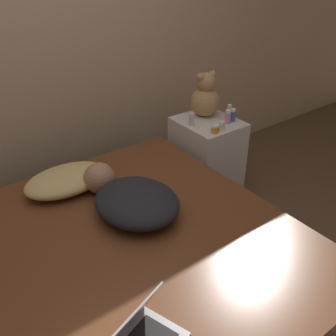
{
  "coord_description": "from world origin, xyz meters",
  "views": [
    {
      "loc": [
        -0.76,
        -1.31,
        1.78
      ],
      "look_at": [
        0.37,
        0.23,
        0.64
      ],
      "focal_mm": 42.0,
      "sensor_mm": 36.0,
      "label": 1
    }
  ],
  "objects_px": {
    "bottle_orange": "(229,112)",
    "bottle_white": "(222,126)",
    "pillow": "(66,180)",
    "bottle_clear": "(192,120)",
    "bottle_pink": "(228,117)",
    "teddy_bear": "(205,97)",
    "bottle_amber": "(215,129)",
    "bottle_blue": "(233,115)",
    "person_lying": "(131,198)"
  },
  "relations": [
    {
      "from": "person_lying",
      "to": "bottle_orange",
      "type": "xyz_separation_m",
      "value": [
        1.1,
        0.38,
        0.11
      ]
    },
    {
      "from": "bottle_clear",
      "to": "bottle_amber",
      "type": "height_order",
      "value": "bottle_clear"
    },
    {
      "from": "bottle_orange",
      "to": "bottle_pink",
      "type": "distance_m",
      "value": 0.09
    },
    {
      "from": "teddy_bear",
      "to": "bottle_white",
      "type": "distance_m",
      "value": 0.31
    },
    {
      "from": "teddy_bear",
      "to": "bottle_blue",
      "type": "distance_m",
      "value": 0.25
    },
    {
      "from": "pillow",
      "to": "bottle_clear",
      "type": "height_order",
      "value": "bottle_clear"
    },
    {
      "from": "pillow",
      "to": "teddy_bear",
      "type": "height_order",
      "value": "teddy_bear"
    },
    {
      "from": "bottle_orange",
      "to": "bottle_amber",
      "type": "bearing_deg",
      "value": -154.31
    },
    {
      "from": "bottle_orange",
      "to": "bottle_clear",
      "type": "bearing_deg",
      "value": 167.41
    },
    {
      "from": "teddy_bear",
      "to": "bottle_orange",
      "type": "bearing_deg",
      "value": -54.83
    },
    {
      "from": "pillow",
      "to": "bottle_amber",
      "type": "bearing_deg",
      "value": -8.31
    },
    {
      "from": "person_lying",
      "to": "teddy_bear",
      "type": "distance_m",
      "value": 1.15
    },
    {
      "from": "bottle_clear",
      "to": "bottle_white",
      "type": "distance_m",
      "value": 0.22
    },
    {
      "from": "teddy_bear",
      "to": "bottle_blue",
      "type": "relative_size",
      "value": 3.55
    },
    {
      "from": "person_lying",
      "to": "bottle_white",
      "type": "xyz_separation_m",
      "value": [
        0.91,
        0.26,
        0.08
      ]
    },
    {
      "from": "teddy_bear",
      "to": "bottle_amber",
      "type": "distance_m",
      "value": 0.33
    },
    {
      "from": "person_lying",
      "to": "bottle_white",
      "type": "height_order",
      "value": "bottle_white"
    },
    {
      "from": "bottle_amber",
      "to": "bottle_pink",
      "type": "xyz_separation_m",
      "value": [
        0.18,
        0.07,
        0.02
      ]
    },
    {
      "from": "bottle_clear",
      "to": "pillow",
      "type": "bearing_deg",
      "value": -177.87
    },
    {
      "from": "teddy_bear",
      "to": "bottle_blue",
      "type": "bearing_deg",
      "value": -64.05
    },
    {
      "from": "teddy_bear",
      "to": "bottle_blue",
      "type": "height_order",
      "value": "teddy_bear"
    },
    {
      "from": "bottle_white",
      "to": "bottle_amber",
      "type": "bearing_deg",
      "value": -178.83
    },
    {
      "from": "bottle_orange",
      "to": "bottle_amber",
      "type": "distance_m",
      "value": 0.28
    },
    {
      "from": "teddy_bear",
      "to": "bottle_white",
      "type": "relative_size",
      "value": 5.24
    },
    {
      "from": "bottle_blue",
      "to": "pillow",
      "type": "bearing_deg",
      "value": 176.43
    },
    {
      "from": "bottle_white",
      "to": "bottle_blue",
      "type": "bearing_deg",
      "value": 21.96
    },
    {
      "from": "bottle_clear",
      "to": "bottle_white",
      "type": "relative_size",
      "value": 1.48
    },
    {
      "from": "pillow",
      "to": "bottle_amber",
      "type": "xyz_separation_m",
      "value": [
        1.05,
        -0.15,
        0.1
      ]
    },
    {
      "from": "pillow",
      "to": "bottle_clear",
      "type": "xyz_separation_m",
      "value": [
        0.99,
        0.04,
        0.12
      ]
    },
    {
      "from": "bottle_blue",
      "to": "bottle_amber",
      "type": "xyz_separation_m",
      "value": [
        -0.24,
        -0.07,
        -0.02
      ]
    },
    {
      "from": "pillow",
      "to": "bottle_blue",
      "type": "distance_m",
      "value": 1.3
    },
    {
      "from": "teddy_bear",
      "to": "bottle_clear",
      "type": "distance_m",
      "value": 0.24
    },
    {
      "from": "pillow",
      "to": "bottle_pink",
      "type": "relative_size",
      "value": 5.03
    },
    {
      "from": "bottle_orange",
      "to": "bottle_white",
      "type": "distance_m",
      "value": 0.22
    },
    {
      "from": "teddy_bear",
      "to": "bottle_blue",
      "type": "xyz_separation_m",
      "value": [
        0.1,
        -0.2,
        -0.1
      ]
    },
    {
      "from": "person_lying",
      "to": "bottle_clear",
      "type": "xyz_separation_m",
      "value": [
        0.79,
        0.45,
        0.1
      ]
    },
    {
      "from": "bottle_orange",
      "to": "bottle_white",
      "type": "xyz_separation_m",
      "value": [
        -0.19,
        -0.12,
        -0.02
      ]
    },
    {
      "from": "teddy_bear",
      "to": "bottle_amber",
      "type": "bearing_deg",
      "value": -117.77
    },
    {
      "from": "bottle_orange",
      "to": "bottle_amber",
      "type": "height_order",
      "value": "bottle_orange"
    },
    {
      "from": "person_lying",
      "to": "bottle_blue",
      "type": "xyz_separation_m",
      "value": [
        1.09,
        0.33,
        0.1
      ]
    },
    {
      "from": "person_lying",
      "to": "bottle_pink",
      "type": "height_order",
      "value": "bottle_pink"
    },
    {
      "from": "bottle_amber",
      "to": "bottle_orange",
      "type": "bearing_deg",
      "value": 25.69
    },
    {
      "from": "pillow",
      "to": "bottle_white",
      "type": "height_order",
      "value": "bottle_white"
    },
    {
      "from": "person_lying",
      "to": "bottle_blue",
      "type": "distance_m",
      "value": 1.15
    },
    {
      "from": "bottle_clear",
      "to": "bottle_white",
      "type": "height_order",
      "value": "bottle_clear"
    },
    {
      "from": "teddy_bear",
      "to": "bottle_orange",
      "type": "xyz_separation_m",
      "value": [
        0.11,
        -0.15,
        -0.09
      ]
    },
    {
      "from": "person_lying",
      "to": "bottle_pink",
      "type": "bearing_deg",
      "value": 7.76
    },
    {
      "from": "pillow",
      "to": "bottle_pink",
      "type": "height_order",
      "value": "bottle_pink"
    },
    {
      "from": "bottle_amber",
      "to": "bottle_pink",
      "type": "height_order",
      "value": "bottle_pink"
    },
    {
      "from": "pillow",
      "to": "bottle_blue",
      "type": "xyz_separation_m",
      "value": [
        1.29,
        -0.08,
        0.12
      ]
    }
  ]
}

